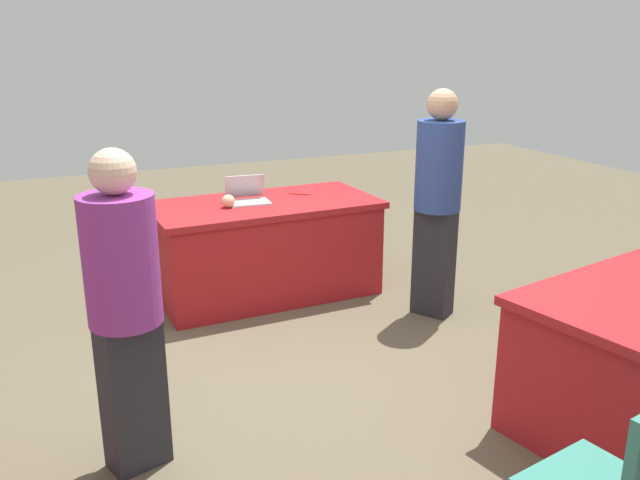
# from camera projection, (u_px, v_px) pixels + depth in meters

# --- Properties ---
(ground_plane) EXTENTS (14.40, 14.40, 0.00)m
(ground_plane) POSITION_uv_depth(u_px,v_px,m) (303.00, 381.00, 4.09)
(ground_plane) COLOR brown
(table_foreground) EXTENTS (1.81, 0.95, 0.78)m
(table_foreground) POSITION_uv_depth(u_px,v_px,m) (265.00, 248.00, 5.38)
(table_foreground) COLOR #AD1E23
(table_foreground) RESTS_ON ground
(person_presenter) EXTENTS (0.43, 0.43, 1.58)m
(person_presenter) POSITION_uv_depth(u_px,v_px,m) (125.00, 300.00, 3.05)
(person_presenter) COLOR #26262D
(person_presenter) RESTS_ON ground
(person_attendee_standing) EXTENTS (0.47, 0.47, 1.69)m
(person_attendee_standing) POSITION_uv_depth(u_px,v_px,m) (438.00, 193.00, 4.82)
(person_attendee_standing) COLOR #26262D
(person_attendee_standing) RESTS_ON ground
(laptop_silver) EXTENTS (0.34, 0.32, 0.21)m
(laptop_silver) POSITION_uv_depth(u_px,v_px,m) (248.00, 198.00, 5.24)
(laptop_silver) COLOR silver
(laptop_silver) RESTS_ON table_foreground
(yarn_ball) EXTENTS (0.10, 0.10, 0.10)m
(yarn_ball) POSITION_uv_depth(u_px,v_px,m) (228.00, 201.00, 5.08)
(yarn_ball) COLOR beige
(yarn_ball) RESTS_ON table_foreground
(scissors_red) EXTENTS (0.17, 0.13, 0.01)m
(scissors_red) POSITION_uv_depth(u_px,v_px,m) (300.00, 194.00, 5.51)
(scissors_red) COLOR red
(scissors_red) RESTS_ON table_foreground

